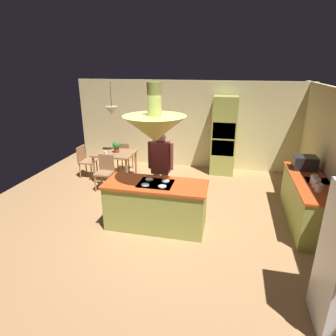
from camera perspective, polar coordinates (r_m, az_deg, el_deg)
ground at (r=5.85m, az=-1.85°, el=-10.50°), size 8.16×8.16×0.00m
wall_back at (r=8.59m, az=3.89°, el=8.64°), size 6.80×0.10×2.55m
kitchen_island at (r=5.46m, az=-2.44°, el=-7.42°), size 1.91×0.81×0.92m
counter_run_right at (r=6.21m, az=26.11°, el=-5.98°), size 0.73×2.14×0.90m
oven_tower at (r=8.13m, az=11.12°, el=6.32°), size 0.66×0.62×2.18m
dining_table at (r=7.75m, az=-10.59°, el=2.32°), size 1.03×0.84×0.76m
person_at_island at (r=5.85m, az=-1.49°, el=0.45°), size 0.53×0.23×1.74m
range_hood at (r=4.95m, az=-2.69°, el=8.18°), size 1.10×1.10×1.00m
pendant_light_over_table at (r=7.48m, az=-11.19°, el=11.17°), size 0.32×0.32×0.82m
chair_facing_island at (r=7.25m, az=-12.48°, el=-0.33°), size 0.40×0.40×0.87m
chair_by_back_wall at (r=8.37m, az=-8.82°, el=2.67°), size 0.40×0.40×0.87m
chair_at_corner at (r=8.19m, az=-16.29°, el=1.70°), size 0.40×0.40×0.87m
potted_plant_on_table at (r=7.67m, az=-10.30°, el=4.29°), size 0.20×0.20×0.30m
cup_on_table at (r=7.59m, az=-12.40°, el=3.01°), size 0.07×0.07×0.09m
canister_flour at (r=5.55m, az=27.99°, el=-3.52°), size 0.12×0.12×0.14m
canister_sugar at (r=5.71m, az=27.59°, el=-2.68°), size 0.13×0.13×0.17m
canister_tea at (r=5.87m, az=27.19°, el=-2.02°), size 0.12×0.12×0.17m
microwave_on_counter at (r=6.58m, az=25.73°, el=0.97°), size 0.46×0.36×0.28m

